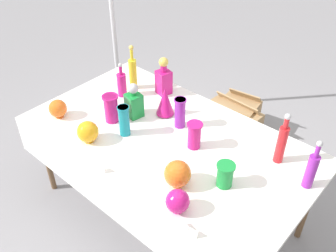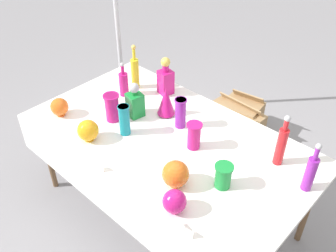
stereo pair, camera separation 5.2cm
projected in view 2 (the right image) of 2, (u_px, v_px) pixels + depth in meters
name	position (u px, v px, depth m)	size (l,w,h in m)	color
ground_plane	(168.00, 210.00, 3.03)	(40.00, 40.00, 0.00)	gray
display_table	(165.00, 146.00, 2.57)	(1.99, 1.14, 0.76)	white
tall_bottle_0	(135.00, 72.00, 2.99)	(0.06, 0.06, 0.38)	yellow
tall_bottle_1	(311.00, 172.00, 2.11)	(0.06, 0.06, 0.34)	purple
tall_bottle_2	(124.00, 83.00, 2.93)	(0.07, 0.07, 0.28)	#C61972
tall_bottle_3	(281.00, 144.00, 2.27)	(0.06, 0.06, 0.36)	red
square_decanter_0	(135.00, 102.00, 2.70)	(0.12, 0.12, 0.27)	#198C38
square_decanter_1	(166.00, 78.00, 2.93)	(0.12, 0.12, 0.31)	#C61972
slender_vase_0	(181.00, 112.00, 2.59)	(0.09, 0.09, 0.23)	purple
slender_vase_1	(112.00, 107.00, 2.66)	(0.12, 0.12, 0.21)	#C61972
slender_vase_2	(223.00, 175.00, 2.16)	(0.11, 0.11, 0.16)	#198C38
slender_vase_3	(194.00, 135.00, 2.43)	(0.10, 0.10, 0.19)	#C61972
slender_vase_4	(124.00, 119.00, 2.53)	(0.08, 0.08, 0.23)	teal
fluted_vase_0	(166.00, 101.00, 2.71)	(0.13, 0.13, 0.22)	#C61972
round_bowl_0	(176.00, 174.00, 2.16)	(0.16, 0.16, 0.17)	orange
round_bowl_1	(59.00, 107.00, 2.73)	(0.13, 0.13, 0.14)	orange
round_bowl_2	(88.00, 130.00, 2.50)	(0.15, 0.15, 0.15)	orange
round_bowl_3	(175.00, 201.00, 2.02)	(0.13, 0.13, 0.14)	#C61972
price_tag_left	(189.00, 234.00, 1.92)	(0.05, 0.01, 0.04)	white
price_tag_center	(101.00, 167.00, 2.30)	(0.05, 0.01, 0.04)	white
price_tag_right	(181.00, 226.00, 1.96)	(0.05, 0.01, 0.03)	white
cardboard_box_behind_left	(233.00, 125.00, 3.66)	(0.55, 0.36, 0.40)	tan
cardboard_box_behind_right	(241.00, 118.00, 3.74)	(0.40, 0.35, 0.42)	tan
canopy_pole	(118.00, 31.00, 3.59)	(0.18, 0.18, 2.34)	silver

